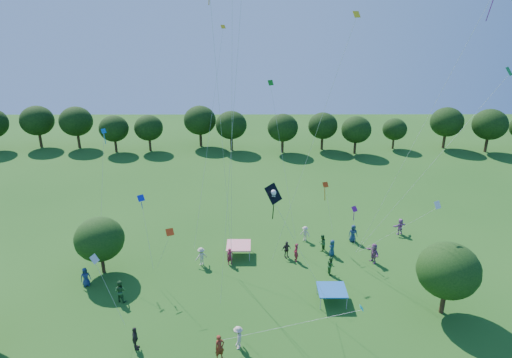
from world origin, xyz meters
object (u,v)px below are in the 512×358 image
Objects in this scene: tent_red_stripe at (239,245)px; tent_blue at (332,290)px; near_tree_east at (448,270)px; near_tree_north at (99,239)px; pirate_kite at (274,195)px.

tent_blue is (7.47, -6.98, 0.00)m from tent_red_stripe.
tent_red_stripe is at bearing 151.68° from near_tree_east.
near_tree_east is at bearing -28.32° from tent_red_stripe.
near_tree_north is 12.17m from tent_red_stripe.
near_tree_north is 27.78m from near_tree_east.
tent_blue is at bearing -12.37° from near_tree_north.
pirate_kite is (-4.70, -1.97, 8.87)m from tent_blue.
near_tree_north is 2.32× the size of tent_blue.
near_tree_east reaches higher than tent_red_stripe.
near_tree_north is 19.69m from tent_blue.
pirate_kite reaches higher than tent_red_stripe.
tent_red_stripe is 0.24× the size of pirate_kite.
tent_red_stripe is at bearing 136.96° from tent_blue.
near_tree_north is 17.03m from pirate_kite.
pirate_kite reaches higher than tent_blue.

